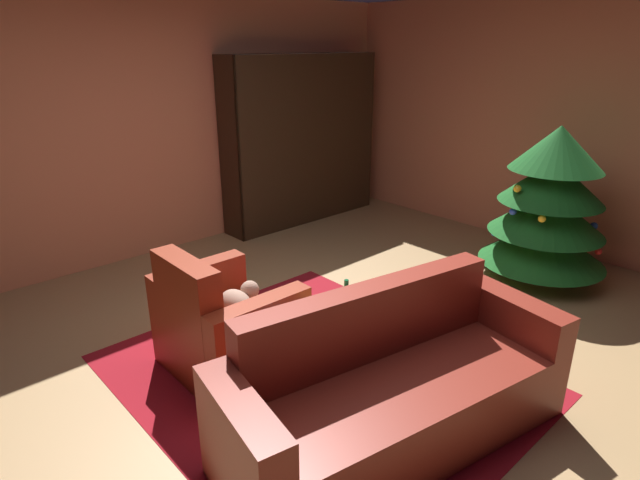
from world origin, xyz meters
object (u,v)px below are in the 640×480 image
bottle_on_table (346,300)px  decorated_tree (549,205)px  coffee_table (323,326)px  book_stack_on_table (320,312)px  couch_red (393,393)px  armchair_red (225,330)px  bookshelf_unit (311,141)px

bottle_on_table → decorated_tree: decorated_tree is taller
coffee_table → book_stack_on_table: 0.11m
couch_red → decorated_tree: decorated_tree is taller
bottle_on_table → decorated_tree: (0.20, 2.43, 0.19)m
couch_red → book_stack_on_table: (-0.68, 0.06, 0.21)m
armchair_red → book_stack_on_table: bearing=37.0°
bookshelf_unit → couch_red: size_ratio=1.00×
couch_red → bottle_on_table: bearing=157.3°
book_stack_on_table → decorated_tree: size_ratio=0.16×
coffee_table → book_stack_on_table: book_stack_on_table is taller
bookshelf_unit → armchair_red: size_ratio=2.37×
coffee_table → bottle_on_table: (0.03, 0.18, 0.14)m
armchair_red → book_stack_on_table: 0.69m
coffee_table → book_stack_on_table: (-0.00, -0.03, 0.11)m
armchair_red → bottle_on_table: size_ratio=3.74×
armchair_red → couch_red: 1.24m
book_stack_on_table → bottle_on_table: bottle_on_table is taller
armchair_red → coffee_table: bearing=38.6°
bookshelf_unit → bottle_on_table: size_ratio=8.88×
bookshelf_unit → couch_red: 4.15m
coffee_table → bottle_on_table: bottle_on_table is taller
bottle_on_table → bookshelf_unit: bearing=142.1°
bookshelf_unit → coffee_table: bookshelf_unit is taller
coffee_table → armchair_red: bearing=-141.4°
decorated_tree → armchair_red: bearing=-104.0°
decorated_tree → couch_red: bearing=-80.6°
decorated_tree → bookshelf_unit: bearing=-173.4°
couch_red → book_stack_on_table: 0.71m
bookshelf_unit → bottle_on_table: 3.44m
bookshelf_unit → couch_red: bookshelf_unit is taller
book_stack_on_table → bookshelf_unit: bearing=139.2°
bookshelf_unit → decorated_tree: (2.90, 0.33, -0.25)m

